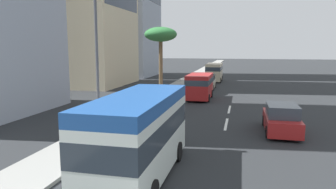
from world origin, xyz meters
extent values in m
plane|color=#26282B|center=(31.50, 0.00, 0.00)|extent=(198.00, 198.00, 0.00)
cube|color=gray|center=(31.50, 6.82, 0.07)|extent=(162.00, 2.57, 0.15)
cube|color=silver|center=(15.23, 0.00, 0.01)|extent=(3.20, 0.16, 0.01)
cube|color=silver|center=(20.21, 0.00, 0.01)|extent=(3.20, 0.16, 0.01)
cube|color=#A51E1E|center=(14.04, -3.17, 0.59)|extent=(4.45, 1.80, 0.82)
cube|color=#38424C|center=(13.82, -3.17, 1.33)|extent=(2.44, 1.65, 0.67)
cylinder|color=black|center=(15.42, -2.34, 0.32)|extent=(0.64, 0.22, 0.64)
cylinder|color=black|center=(15.42, -4.00, 0.32)|extent=(0.64, 0.22, 0.64)
cylinder|color=black|center=(12.66, -2.34, 0.32)|extent=(0.64, 0.22, 0.64)
cylinder|color=black|center=(12.66, -4.00, 0.32)|extent=(0.64, 0.22, 0.64)
cube|color=#A51E1E|center=(24.59, 2.96, 1.27)|extent=(4.68, 2.08, 2.15)
cube|color=#2D3842|center=(24.59, 2.96, 1.75)|extent=(4.69, 2.09, 0.52)
cylinder|color=black|center=(23.18, 1.98, 0.36)|extent=(0.72, 0.24, 0.72)
cylinder|color=black|center=(23.18, 3.95, 0.36)|extent=(0.72, 0.24, 0.72)
cylinder|color=black|center=(25.99, 1.98, 0.36)|extent=(0.72, 0.24, 0.72)
cylinder|color=black|center=(25.99, 3.95, 0.36)|extent=(0.72, 0.24, 0.72)
cube|color=silver|center=(6.09, 2.79, 1.45)|extent=(6.94, 2.24, 2.44)
cube|color=#1E4C93|center=(6.09, 2.79, 2.91)|extent=(6.94, 2.24, 0.47)
cube|color=#28333D|center=(6.09, 2.79, 1.92)|extent=(6.95, 2.24, 0.81)
cylinder|color=black|center=(4.08, 3.85, 0.42)|extent=(0.84, 0.26, 0.84)
cylinder|color=black|center=(8.11, 1.73, 0.42)|extent=(0.84, 0.26, 0.84)
cylinder|color=black|center=(8.11, 3.85, 0.42)|extent=(0.84, 0.26, 0.84)
cube|color=beige|center=(40.45, 2.97, 1.38)|extent=(4.97, 2.06, 2.36)
cube|color=#2D3842|center=(40.45, 2.97, 1.90)|extent=(4.98, 2.07, 0.57)
cylinder|color=black|center=(38.96, 1.99, 0.36)|extent=(0.72, 0.24, 0.72)
cylinder|color=black|center=(38.96, 3.95, 0.36)|extent=(0.72, 0.24, 0.72)
cylinder|color=black|center=(41.93, 1.99, 0.36)|extent=(0.72, 0.24, 0.72)
cylinder|color=black|center=(41.93, 3.95, 0.36)|extent=(0.72, 0.24, 0.72)
cube|color=beige|center=(32.26, 3.11, 0.58)|extent=(4.11, 1.85, 0.81)
cube|color=#38424C|center=(32.46, 3.11, 1.31)|extent=(2.26, 1.70, 0.66)
cylinder|color=black|center=(30.98, 2.26, 0.32)|extent=(0.64, 0.22, 0.64)
cylinder|color=black|center=(30.98, 3.96, 0.32)|extent=(0.64, 0.22, 0.64)
cylinder|color=black|center=(33.53, 2.26, 0.32)|extent=(0.64, 0.22, 0.64)
cylinder|color=black|center=(33.53, 3.96, 0.32)|extent=(0.64, 0.22, 0.64)
cylinder|color=#333338|center=(15.07, 6.71, 0.59)|extent=(0.14, 0.14, 0.87)
cylinder|color=#333338|center=(15.23, 6.71, 0.59)|extent=(0.14, 0.14, 0.87)
cube|color=#4C8C66|center=(15.15, 6.71, 1.37)|extent=(0.38, 0.39, 0.69)
sphere|color=beige|center=(15.15, 6.71, 1.83)|extent=(0.24, 0.24, 0.24)
cylinder|color=red|center=(10.50, 6.65, 0.54)|extent=(0.14, 0.14, 0.79)
cylinder|color=red|center=(10.66, 6.65, 0.54)|extent=(0.14, 0.14, 0.79)
cube|color=#333338|center=(10.58, 6.65, 1.25)|extent=(0.37, 0.30, 0.62)
sphere|color=beige|center=(10.58, 6.65, 1.67)|extent=(0.21, 0.21, 0.21)
cylinder|color=brown|center=(27.67, 7.53, 2.92)|extent=(0.40, 0.40, 5.53)
ellipsoid|color=#2D7238|center=(27.67, 7.53, 6.19)|extent=(3.40, 3.40, 1.53)
cylinder|color=#4C4C51|center=(9.28, 5.94, 3.79)|extent=(0.14, 0.14, 7.28)
cube|color=#2D3847|center=(33.17, 13.81, 10.53)|extent=(10.84, 0.08, 1.95)
camera|label=1|loc=(-4.76, -0.85, 4.89)|focal=33.75mm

